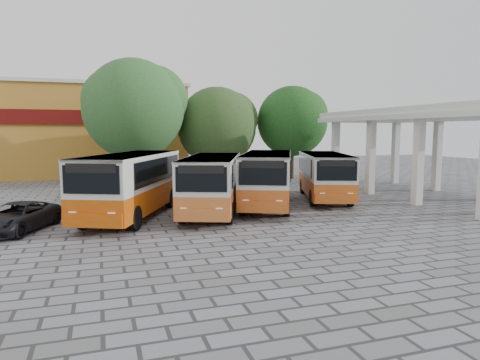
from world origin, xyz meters
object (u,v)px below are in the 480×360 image
object	(u,v)px
bus_centre_left	(212,181)
bus_centre_right	(267,176)
bus_far_left	(131,181)
bus_far_right	(325,173)
parked_car	(17,217)

from	to	relation	value
bus_centre_left	bus_centre_right	distance (m)	3.42
bus_centre_left	bus_centre_right	bearing A→B (deg)	36.55
bus_far_left	bus_centre_left	size ratio (longest dim) A/B	1.06
bus_centre_left	bus_far_right	xyz separation A→B (m)	(7.41, 2.11, -0.05)
bus_centre_right	parked_car	xyz separation A→B (m)	(-11.77, -2.25, -1.09)
bus_centre_right	parked_car	distance (m)	12.03
bus_far_left	bus_far_right	bearing A→B (deg)	33.87
bus_far_left	bus_centre_right	xyz separation A→B (m)	(7.14, 0.70, -0.05)
bus_centre_left	parked_car	xyz separation A→B (m)	(-8.47, -1.32, -1.04)
bus_centre_right	bus_far_right	size ratio (longest dim) A/B	1.06
bus_far_right	parked_car	xyz separation A→B (m)	(-15.89, -3.43, -0.99)
bus_far_left	bus_far_right	distance (m)	11.42
bus_centre_left	parked_car	distance (m)	8.64
bus_centre_right	parked_car	world-z (taller)	bus_centre_right
bus_far_right	bus_centre_right	bearing A→B (deg)	-143.81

